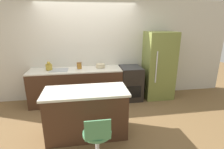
% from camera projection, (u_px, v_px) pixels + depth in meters
% --- Properties ---
extents(ground_plane, '(14.00, 14.00, 0.00)m').
position_uv_depth(ground_plane, '(91.00, 106.00, 4.38)').
color(ground_plane, brown).
extents(wall_back, '(8.00, 0.06, 2.60)m').
position_uv_depth(wall_back, '(88.00, 51.00, 4.65)').
color(wall_back, beige).
rests_on(wall_back, ground_plane).
extents(back_counter, '(2.30, 0.64, 0.90)m').
position_uv_depth(back_counter, '(77.00, 86.00, 4.51)').
color(back_counter, '#422819').
rests_on(back_counter, ground_plane).
extents(kitchen_island, '(1.48, 0.67, 0.89)m').
position_uv_depth(kitchen_island, '(87.00, 113.00, 3.19)').
color(kitchen_island, '#422819').
rests_on(kitchen_island, ground_plane).
extents(oven_range, '(0.56, 0.65, 0.90)m').
position_uv_depth(oven_range, '(131.00, 83.00, 4.73)').
color(oven_range, black).
rests_on(oven_range, ground_plane).
extents(refrigerator, '(0.76, 0.66, 1.80)m').
position_uv_depth(refrigerator, '(159.00, 66.00, 4.72)').
color(refrigerator, olive).
rests_on(refrigerator, ground_plane).
extents(stool_chair, '(0.42, 0.42, 0.82)m').
position_uv_depth(stool_chair, '(97.00, 141.00, 2.52)').
color(stool_chair, '#B7B7BC').
rests_on(stool_chair, ground_plane).
extents(kettle, '(0.16, 0.16, 0.21)m').
position_uv_depth(kettle, '(49.00, 66.00, 4.31)').
color(kettle, '#B29333').
rests_on(kettle, back_counter).
extents(mixing_bowl, '(0.23, 0.23, 0.10)m').
position_uv_depth(mixing_bowl, '(100.00, 66.00, 4.51)').
color(mixing_bowl, '#C1B28E').
rests_on(mixing_bowl, back_counter).
extents(canister_jar, '(0.13, 0.13, 0.16)m').
position_uv_depth(canister_jar, '(79.00, 65.00, 4.42)').
color(canister_jar, '#9E6623').
rests_on(canister_jar, back_counter).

